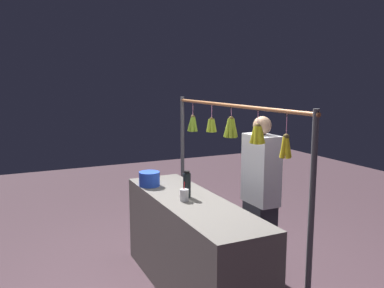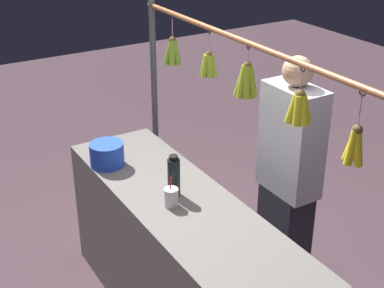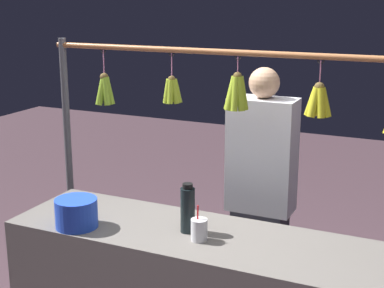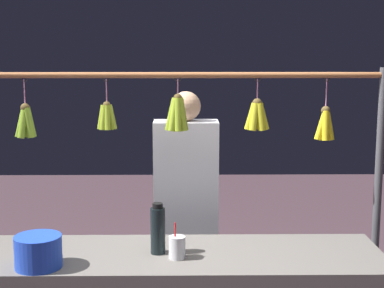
{
  "view_description": "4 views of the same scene",
  "coord_description": "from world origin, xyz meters",
  "px_view_note": "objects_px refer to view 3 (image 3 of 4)",
  "views": [
    {
      "loc": [
        -3.21,
        1.52,
        1.98
      ],
      "look_at": [
        -0.02,
        0.0,
        1.42
      ],
      "focal_mm": 37.7,
      "sensor_mm": 36.0,
      "label": 1
    },
    {
      "loc": [
        -2.32,
        1.34,
        2.55
      ],
      "look_at": [
        -0.1,
        0.0,
        1.3
      ],
      "focal_mm": 52.39,
      "sensor_mm": 36.0,
      "label": 2
    },
    {
      "loc": [
        -1.05,
        2.41,
        2.04
      ],
      "look_at": [
        0.07,
        0.0,
        1.35
      ],
      "focal_mm": 54.1,
      "sensor_mm": 36.0,
      "label": 3
    },
    {
      "loc": [
        -0.04,
        2.7,
        1.87
      ],
      "look_at": [
        -0.07,
        0.0,
        1.44
      ],
      "focal_mm": 53.89,
      "sensor_mm": 36.0,
      "label": 4
    }
  ],
  "objects_px": {
    "blue_bucket": "(76,213)",
    "water_bottle": "(188,209)",
    "drink_cup": "(200,230)",
    "vendor_person": "(260,205)"
  },
  "relations": [
    {
      "from": "blue_bucket",
      "to": "water_bottle",
      "type": "bearing_deg",
      "value": -161.14
    },
    {
      "from": "blue_bucket",
      "to": "drink_cup",
      "type": "height_order",
      "value": "drink_cup"
    },
    {
      "from": "blue_bucket",
      "to": "vendor_person",
      "type": "bearing_deg",
      "value": -126.56
    },
    {
      "from": "drink_cup",
      "to": "blue_bucket",
      "type": "bearing_deg",
      "value": 9.71
    },
    {
      "from": "water_bottle",
      "to": "vendor_person",
      "type": "distance_m",
      "value": 0.77
    },
    {
      "from": "blue_bucket",
      "to": "drink_cup",
      "type": "relative_size",
      "value": 1.23
    },
    {
      "from": "water_bottle",
      "to": "vendor_person",
      "type": "bearing_deg",
      "value": -100.8
    },
    {
      "from": "water_bottle",
      "to": "blue_bucket",
      "type": "bearing_deg",
      "value": 18.86
    },
    {
      "from": "drink_cup",
      "to": "vendor_person",
      "type": "bearing_deg",
      "value": -92.98
    },
    {
      "from": "drink_cup",
      "to": "vendor_person",
      "type": "relative_size",
      "value": 0.11
    }
  ]
}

